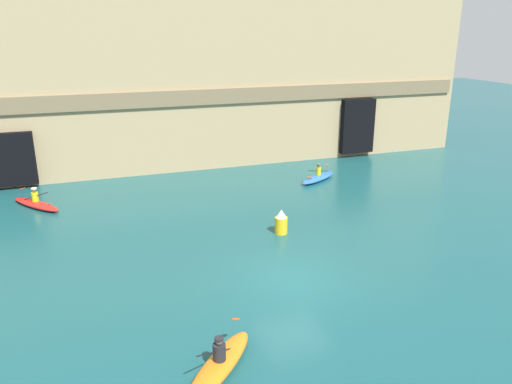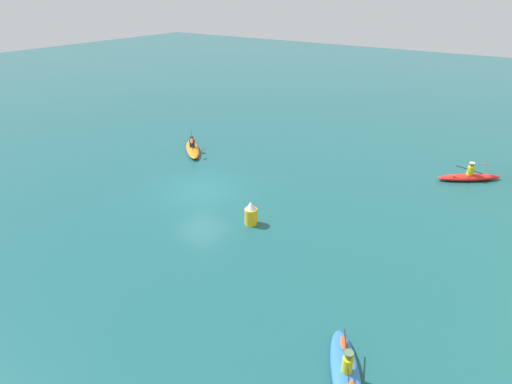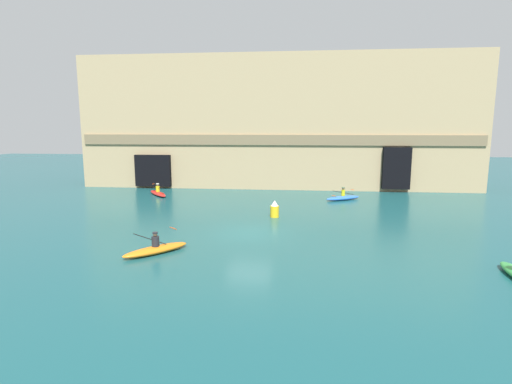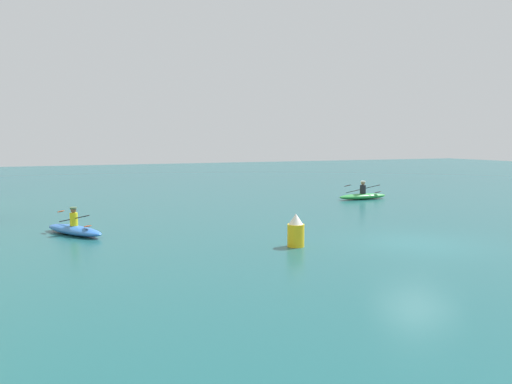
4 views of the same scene
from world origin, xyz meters
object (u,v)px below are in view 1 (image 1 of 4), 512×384
object	(u,v)px
kayak_red	(36,203)
marker_buoy	(281,222)
kayak_blue	(318,177)
kayak_orange	(220,364)

from	to	relation	value
kayak_red	marker_buoy	distance (m)	12.84
kayak_blue	kayak_orange	bearing A→B (deg)	-155.30
kayak_blue	marker_buoy	world-z (taller)	marker_buoy
marker_buoy	kayak_red	bearing A→B (deg)	145.19
kayak_blue	kayak_red	bearing A→B (deg)	147.12
kayak_red	kayak_blue	xyz separation A→B (m)	(15.71, -0.61, -0.00)
kayak_orange	marker_buoy	size ratio (longest dim) A/B	2.62
kayak_orange	marker_buoy	bearing A→B (deg)	10.70
kayak_blue	marker_buoy	xyz separation A→B (m)	(-5.17, -6.72, 0.31)
kayak_red	kayak_blue	size ratio (longest dim) A/B	1.04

